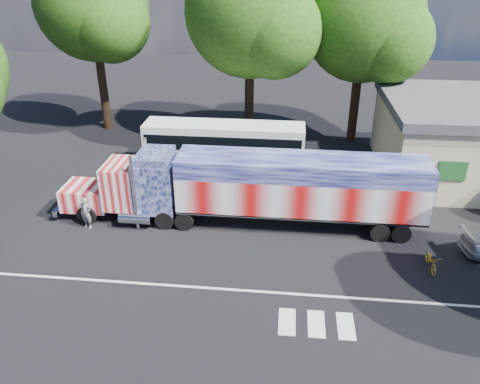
# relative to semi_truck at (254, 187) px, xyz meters

# --- Properties ---
(ground) EXTENTS (100.00, 100.00, 0.00)m
(ground) POSITION_rel_semi_truck_xyz_m (-0.75, -3.00, -2.24)
(ground) COLOR black
(lane_markings) EXTENTS (30.00, 2.67, 0.01)m
(lane_markings) POSITION_rel_semi_truck_xyz_m (0.96, -6.77, -2.23)
(lane_markings) COLOR silver
(lane_markings) RESTS_ON ground
(semi_truck) EXTENTS (20.41, 3.22, 4.35)m
(semi_truck) POSITION_rel_semi_truck_xyz_m (0.00, 0.00, 0.00)
(semi_truck) COLOR black
(semi_truck) RESTS_ON ground
(coach_bus) EXTENTS (11.02, 2.56, 3.21)m
(coach_bus) POSITION_rel_semi_truck_xyz_m (-2.64, 7.39, -0.58)
(coach_bus) COLOR white
(coach_bus) RESTS_ON ground
(woman) EXTENTS (0.76, 0.60, 1.81)m
(woman) POSITION_rel_semi_truck_xyz_m (-9.07, -1.50, -1.34)
(woman) COLOR slate
(woman) RESTS_ON ground
(bicycle) EXTENTS (0.59, 1.64, 0.86)m
(bicycle) POSITION_rel_semi_truck_xyz_m (8.87, -3.36, -1.81)
(bicycle) COLOR gold
(bicycle) RESTS_ON ground
(tree_ne_a) EXTENTS (9.12, 8.69, 13.46)m
(tree_ne_a) POSITION_rel_semi_truck_xyz_m (6.97, 13.78, 6.81)
(tree_ne_a) COLOR black
(tree_ne_a) RESTS_ON ground
(tree_n_mid) EXTENTS (9.80, 9.33, 14.52)m
(tree_n_mid) POSITION_rel_semi_truck_xyz_m (-1.22, 12.53, 7.55)
(tree_n_mid) COLOR black
(tree_n_mid) RESTS_ON ground
(tree_nw_a) EXTENTS (9.12, 8.69, 14.40)m
(tree_nw_a) POSITION_rel_semi_truck_xyz_m (-13.68, 14.53, 7.75)
(tree_nw_a) COLOR black
(tree_nw_a) RESTS_ON ground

